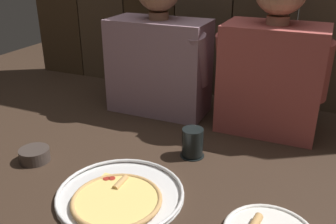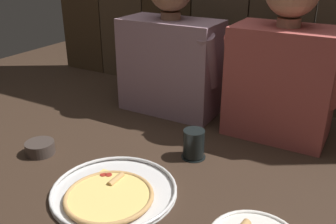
{
  "view_description": "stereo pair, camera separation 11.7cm",
  "coord_description": "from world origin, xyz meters",
  "px_view_note": "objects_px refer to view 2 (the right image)",
  "views": [
    {
      "loc": [
        0.41,
        -0.88,
        0.65
      ],
      "look_at": [
        -0.02,
        0.1,
        0.18
      ],
      "focal_mm": 39.75,
      "sensor_mm": 36.0,
      "label": 1
    },
    {
      "loc": [
        0.51,
        -0.83,
        0.65
      ],
      "look_at": [
        -0.02,
        0.1,
        0.18
      ],
      "focal_mm": 39.75,
      "sensor_mm": 36.0,
      "label": 2
    }
  ],
  "objects_px": {
    "pizza_tray": "(112,192)",
    "drinking_glass": "(194,144)",
    "dipping_bowl": "(40,147)",
    "diner_left": "(170,50)",
    "diner_right": "(284,62)"
  },
  "relations": [
    {
      "from": "pizza_tray",
      "to": "dipping_bowl",
      "type": "xyz_separation_m",
      "value": [
        -0.36,
        0.07,
        0.01
      ]
    },
    {
      "from": "pizza_tray",
      "to": "drinking_glass",
      "type": "distance_m",
      "value": 0.33
    },
    {
      "from": "drinking_glass",
      "to": "diner_right",
      "type": "bearing_deg",
      "value": 59.1
    },
    {
      "from": "dipping_bowl",
      "to": "diner_left",
      "type": "distance_m",
      "value": 0.64
    },
    {
      "from": "pizza_tray",
      "to": "dipping_bowl",
      "type": "bearing_deg",
      "value": 169.33
    },
    {
      "from": "diner_right",
      "to": "diner_left",
      "type": "bearing_deg",
      "value": -179.97
    },
    {
      "from": "diner_left",
      "to": "diner_right",
      "type": "bearing_deg",
      "value": 0.03
    },
    {
      "from": "drinking_glass",
      "to": "diner_right",
      "type": "relative_size",
      "value": 0.16
    },
    {
      "from": "diner_left",
      "to": "diner_right",
      "type": "xyz_separation_m",
      "value": [
        0.46,
        0.0,
        0.02
      ]
    },
    {
      "from": "diner_right",
      "to": "pizza_tray",
      "type": "bearing_deg",
      "value": -115.33
    },
    {
      "from": "diner_right",
      "to": "drinking_glass",
      "type": "bearing_deg",
      "value": -120.9
    },
    {
      "from": "drinking_glass",
      "to": "diner_right",
      "type": "height_order",
      "value": "diner_right"
    },
    {
      "from": "drinking_glass",
      "to": "diner_left",
      "type": "distance_m",
      "value": 0.47
    },
    {
      "from": "pizza_tray",
      "to": "drinking_glass",
      "type": "height_order",
      "value": "drinking_glass"
    },
    {
      "from": "diner_left",
      "to": "dipping_bowl",
      "type": "bearing_deg",
      "value": -109.43
    }
  ]
}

